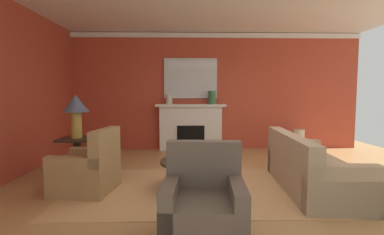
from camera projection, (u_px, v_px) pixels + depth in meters
ground_plane at (227, 185)px, 4.61m from camera, size 9.35×9.35×0.00m
wall_fireplace at (211, 92)px, 7.60m from camera, size 7.80×0.12×3.05m
wall_window at (3, 90)px, 4.70m from camera, size 0.12×6.72×3.05m
crown_moulding at (211, 35)px, 7.40m from camera, size 7.80×0.08×0.12m
area_rug at (193, 189)px, 4.40m from camera, size 3.75×2.27×0.01m
fireplace at (191, 128)px, 7.45m from camera, size 1.80×0.35×1.19m
mantel_mirror at (191, 78)px, 7.46m from camera, size 1.38×0.04×1.04m
sofa at (310, 170)px, 4.35m from camera, size 1.04×2.16×0.85m
armchair_near_window at (88, 172)px, 4.26m from camera, size 0.90×0.90×0.95m
armchair_facing_fireplace at (204, 209)px, 2.88m from camera, size 0.85×0.85×0.95m
coffee_table at (193, 168)px, 4.37m from camera, size 1.00×1.00×0.45m
side_table at (77, 155)px, 4.99m from camera, size 0.56×0.56×0.70m
table_lamp at (76, 108)px, 4.92m from camera, size 0.44×0.44×0.75m
vase_mantel_left at (169, 99)px, 7.33m from camera, size 0.16×0.16×0.25m
vase_tall_corner at (298, 140)px, 7.24m from camera, size 0.29×0.29×0.57m
vase_mantel_right at (212, 98)px, 7.35m from camera, size 0.19×0.19×0.34m
book_red_cover at (182, 161)px, 4.21m from camera, size 0.20×0.20×0.05m
book_art_folio at (195, 158)px, 4.24m from camera, size 0.29×0.24×0.03m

